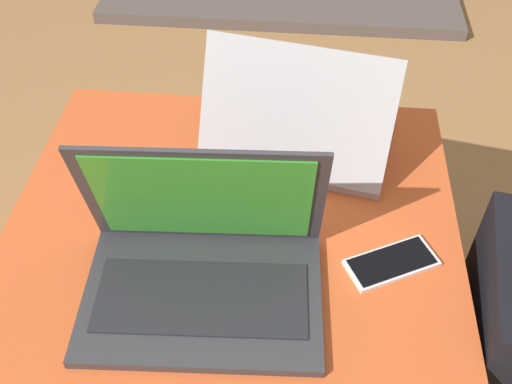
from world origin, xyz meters
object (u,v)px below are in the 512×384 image
(laptop_near, at_px, (203,263))
(laptop_far, at_px, (299,130))
(cell_phone, at_px, (391,263))
(backpack, at_px, (506,347))

(laptop_near, distance_m, laptop_far, 0.37)
(cell_phone, relative_size, backpack, 0.32)
(laptop_near, bearing_deg, cell_phone, 9.21)
(laptop_near, relative_size, laptop_far, 0.99)
(laptop_far, height_order, backpack, laptop_far)
(laptop_far, height_order, cell_phone, laptop_far)
(laptop_near, bearing_deg, backpack, 0.25)
(backpack, bearing_deg, laptop_near, 101.83)
(laptop_near, xyz_separation_m, cell_phone, (0.31, 0.07, -0.05))
(backpack, bearing_deg, laptop_far, 60.65)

